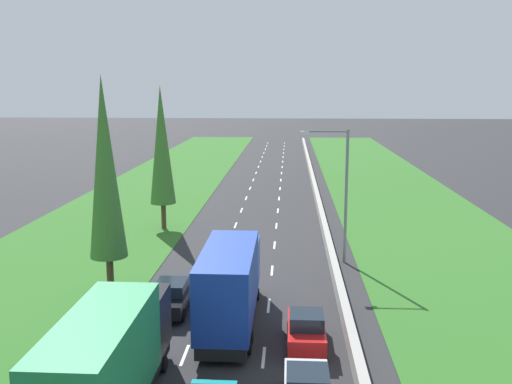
% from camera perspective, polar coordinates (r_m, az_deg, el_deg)
% --- Properties ---
extents(ground_plane, '(300.00, 300.00, 0.00)m').
position_cam_1_polar(ground_plane, '(63.41, 0.79, -0.12)').
color(ground_plane, '#28282B').
rests_on(ground_plane, ground).
extents(grass_verge_left, '(14.00, 140.00, 0.04)m').
position_cam_1_polar(grass_verge_left, '(65.19, -10.39, 0.02)').
color(grass_verge_left, '#2D6623').
rests_on(grass_verge_left, ground).
extents(grass_verge_right, '(14.00, 140.00, 0.04)m').
position_cam_1_polar(grass_verge_right, '(64.39, 13.66, -0.24)').
color(grass_verge_right, '#2D6623').
rests_on(grass_verge_right, ground).
extents(median_barrier, '(0.44, 120.00, 0.85)m').
position_cam_1_polar(median_barrier, '(63.33, 5.95, 0.20)').
color(median_barrier, '#9E9B93').
rests_on(median_barrier, ground).
extents(lane_markings, '(3.64, 116.00, 0.01)m').
position_cam_1_polar(lane_markings, '(63.40, 0.79, -0.12)').
color(lane_markings, white).
rests_on(lane_markings, ground).
extents(green_box_truck_left_lane, '(2.46, 9.40, 4.18)m').
position_cam_1_polar(green_box_truck_left_lane, '(21.54, -14.50, -16.14)').
color(green_box_truck_left_lane, black).
rests_on(green_box_truck_left_lane, ground).
extents(black_sedan_left_lane, '(1.82, 4.50, 1.64)m').
position_cam_1_polar(black_sedan_left_lane, '(30.97, -8.41, -10.23)').
color(black_sedan_left_lane, black).
rests_on(black_sedan_left_lane, ground).
extents(red_hatchback_right_lane, '(1.74, 3.90, 1.72)m').
position_cam_1_polar(red_hatchback_right_lane, '(26.76, 5.04, -13.53)').
color(red_hatchback_right_lane, red).
rests_on(red_hatchback_right_lane, ground).
extents(blue_box_truck_centre_lane, '(2.46, 9.40, 4.18)m').
position_cam_1_polar(blue_box_truck_centre_lane, '(28.41, -2.57, -9.12)').
color(blue_box_truck_centre_lane, black).
rests_on(blue_box_truck_centre_lane, ground).
extents(poplar_tree_second, '(2.11, 2.11, 12.39)m').
position_cam_1_polar(poplar_tree_second, '(32.61, -14.87, 2.28)').
color(poplar_tree_second, '#4C3823').
rests_on(poplar_tree_second, ground).
extents(poplar_tree_third, '(2.10, 2.10, 11.84)m').
position_cam_1_polar(poplar_tree_third, '(47.10, -9.43, 4.60)').
color(poplar_tree_third, '#4C3823').
rests_on(poplar_tree_third, ground).
extents(street_light_mast, '(3.20, 0.28, 9.00)m').
position_cam_1_polar(street_light_mast, '(38.02, 8.51, 0.58)').
color(street_light_mast, gray).
rests_on(street_light_mast, ground).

